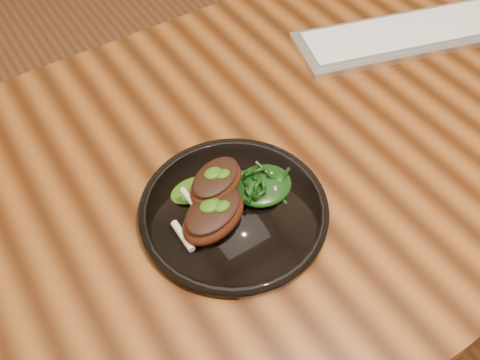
# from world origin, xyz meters

# --- Properties ---
(desk) EXTENTS (1.60, 0.80, 0.75)m
(desk) POSITION_xyz_m (0.00, 0.00, 0.67)
(desk) COLOR #331606
(desk) RESTS_ON ground
(plate) EXTENTS (0.27, 0.27, 0.02)m
(plate) POSITION_xyz_m (-0.21, -0.08, 0.76)
(plate) COLOR black
(plate) RESTS_ON desk
(lamb_chop_front) EXTENTS (0.12, 0.10, 0.05)m
(lamb_chop_front) POSITION_xyz_m (-0.25, -0.09, 0.79)
(lamb_chop_front) COLOR #481C0E
(lamb_chop_front) RESTS_ON plate
(lamb_chop_back) EXTENTS (0.11, 0.09, 0.04)m
(lamb_chop_back) POSITION_xyz_m (-0.23, -0.05, 0.80)
(lamb_chop_back) COLOR #481C0E
(lamb_chop_back) RESTS_ON plate
(herb_smear) EXTENTS (0.07, 0.05, 0.00)m
(herb_smear) POSITION_xyz_m (-0.25, -0.02, 0.77)
(herb_smear) COLOR #1A4006
(herb_smear) RESTS_ON plate
(greens_heap) EXTENTS (0.09, 0.08, 0.03)m
(greens_heap) POSITION_xyz_m (-0.16, -0.07, 0.78)
(greens_heap) COLOR black
(greens_heap) RESTS_ON plate
(keyboard) EXTENTS (0.45, 0.25, 0.02)m
(keyboard) POSITION_xyz_m (0.29, 0.09, 0.76)
(keyboard) COLOR silver
(keyboard) RESTS_ON desk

